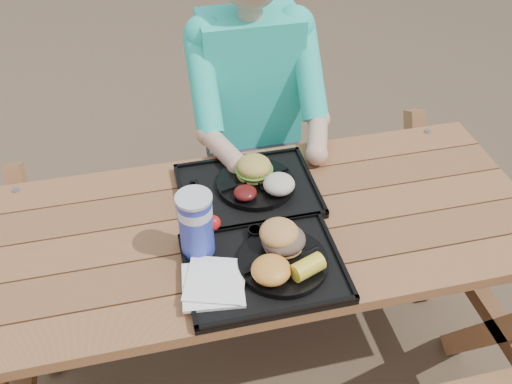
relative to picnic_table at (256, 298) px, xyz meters
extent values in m
plane|color=#999999|center=(0.00, 0.00, -0.38)|extent=(60.00, 60.00, 0.00)
cube|color=black|center=(-0.02, -0.20, 0.39)|extent=(0.45, 0.35, 0.02)
cube|color=black|center=(0.00, 0.14, 0.39)|extent=(0.45, 0.35, 0.02)
cylinder|color=black|center=(0.03, -0.20, 0.41)|extent=(0.26, 0.26, 0.02)
cylinder|color=black|center=(0.03, 0.15, 0.41)|extent=(0.26, 0.26, 0.02)
cube|color=white|center=(-0.18, -0.24, 0.40)|extent=(0.19, 0.19, 0.02)
cylinder|color=#1628A9|center=(-0.20, -0.09, 0.49)|extent=(0.10, 0.10, 0.20)
cylinder|color=black|center=(-0.02, -0.07, 0.41)|extent=(0.04, 0.04, 0.03)
cylinder|color=yellow|center=(0.04, -0.08, 0.41)|extent=(0.06, 0.06, 0.03)
ellipsoid|color=gold|center=(-0.02, -0.26, 0.44)|extent=(0.11, 0.11, 0.06)
cube|color=black|center=(-0.16, 0.15, 0.40)|extent=(0.04, 0.15, 0.01)
ellipsoid|color=#571111|center=(-0.02, 0.09, 0.43)|extent=(0.08, 0.08, 0.03)
ellipsoid|color=beige|center=(0.10, 0.09, 0.44)|extent=(0.10, 0.10, 0.06)
camera|label=1|loc=(-0.29, -1.25, 1.63)|focal=40.00mm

